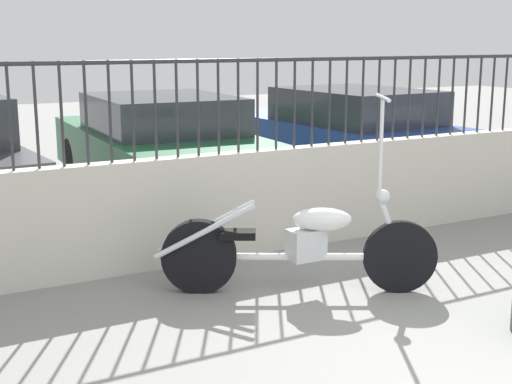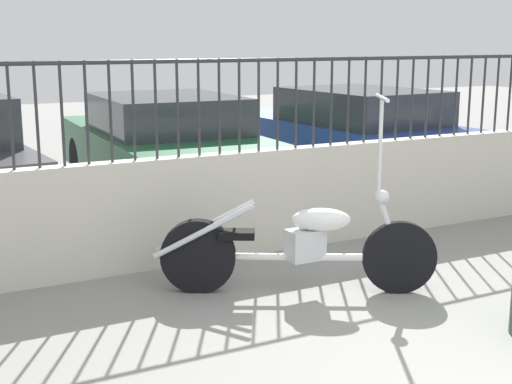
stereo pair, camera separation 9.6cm
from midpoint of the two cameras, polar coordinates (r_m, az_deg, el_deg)
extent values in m
cube|color=beige|center=(6.59, 0.63, -0.75)|extent=(9.15, 0.18, 0.95)
cylinder|color=#2D2D33|center=(5.76, -18.59, 5.75)|extent=(0.02, 0.02, 0.83)
cylinder|color=#2D2D33|center=(5.79, -16.69, 5.90)|extent=(0.02, 0.02, 0.83)
cylinder|color=#2D2D33|center=(5.83, -14.80, 6.05)|extent=(0.02, 0.02, 0.83)
cylinder|color=#2D2D33|center=(5.88, -12.95, 6.19)|extent=(0.02, 0.02, 0.83)
cylinder|color=#2D2D33|center=(5.93, -11.12, 6.32)|extent=(0.02, 0.02, 0.83)
cylinder|color=#2D2D33|center=(5.99, -9.32, 6.44)|extent=(0.02, 0.02, 0.83)
cylinder|color=#2D2D33|center=(6.05, -7.56, 6.55)|extent=(0.02, 0.02, 0.83)
cylinder|color=#2D2D33|center=(6.12, -5.84, 6.65)|extent=(0.02, 0.02, 0.83)
cylinder|color=#2D2D33|center=(6.19, -4.16, 6.75)|extent=(0.02, 0.02, 0.83)
cylinder|color=#2D2D33|center=(6.27, -2.51, 6.84)|extent=(0.02, 0.02, 0.83)
cylinder|color=#2D2D33|center=(6.36, -0.91, 6.92)|extent=(0.02, 0.02, 0.83)
cylinder|color=#2D2D33|center=(6.45, 0.65, 6.99)|extent=(0.02, 0.02, 0.83)
cylinder|color=#2D2D33|center=(6.54, 2.16, 7.06)|extent=(0.02, 0.02, 0.83)
cylinder|color=#2D2D33|center=(6.64, 3.63, 7.12)|extent=(0.02, 0.02, 0.83)
cylinder|color=#2D2D33|center=(6.74, 5.06, 7.17)|extent=(0.02, 0.02, 0.83)
cylinder|color=#2D2D33|center=(6.85, 6.45, 7.22)|extent=(0.02, 0.02, 0.83)
cylinder|color=#2D2D33|center=(6.96, 7.79, 7.26)|extent=(0.02, 0.02, 0.83)
cylinder|color=#2D2D33|center=(7.07, 9.09, 7.30)|extent=(0.02, 0.02, 0.83)
cylinder|color=#2D2D33|center=(7.19, 10.35, 7.33)|extent=(0.02, 0.02, 0.83)
cylinder|color=#2D2D33|center=(7.31, 11.57, 7.36)|extent=(0.02, 0.02, 0.83)
cylinder|color=#2D2D33|center=(7.43, 12.74, 7.38)|extent=(0.02, 0.02, 0.83)
cylinder|color=#2D2D33|center=(7.56, 13.88, 7.40)|extent=(0.02, 0.02, 0.83)
cylinder|color=#2D2D33|center=(7.69, 14.98, 7.42)|extent=(0.02, 0.02, 0.83)
cylinder|color=#2D2D33|center=(7.82, 16.05, 7.43)|extent=(0.02, 0.02, 0.83)
cylinder|color=#2D2D33|center=(7.96, 17.07, 7.44)|extent=(0.02, 0.02, 0.83)
cylinder|color=#2D2D33|center=(8.09, 18.07, 7.45)|extent=(0.02, 0.02, 0.83)
cylinder|color=#2D2D33|center=(8.23, 19.03, 7.46)|extent=(0.02, 0.02, 0.83)
cylinder|color=#2D2D33|center=(8.38, 19.96, 7.46)|extent=(0.02, 0.02, 0.83)
cylinder|color=#2D2D33|center=(6.42, 0.66, 10.52)|extent=(9.15, 0.04, 0.04)
cylinder|color=black|center=(5.66, 11.88, -5.15)|extent=(0.54, 0.33, 0.58)
cylinder|color=black|center=(5.59, -4.16, -5.15)|extent=(0.56, 0.37, 0.59)
cylinder|color=silver|center=(5.57, 3.92, -5.20)|extent=(1.29, 0.74, 0.06)
cube|color=silver|center=(5.54, 4.45, -4.21)|extent=(0.28, 0.18, 0.24)
ellipsoid|color=white|center=(5.50, 5.73, -2.21)|extent=(0.50, 0.39, 0.18)
cube|color=black|center=(5.52, -1.08, -3.40)|extent=(0.32, 0.27, 0.06)
cylinder|color=silver|center=(5.58, 11.08, -2.70)|extent=(0.22, 0.14, 0.51)
sphere|color=silver|center=(5.52, 10.57, -0.40)|extent=(0.11, 0.11, 0.11)
cylinder|color=silver|center=(5.44, 10.41, 3.58)|extent=(0.03, 0.03, 0.73)
cylinder|color=silver|center=(5.40, 10.56, 7.43)|extent=(0.28, 0.47, 0.03)
cylinder|color=silver|center=(5.45, -3.74, -3.17)|extent=(0.71, 0.41, 0.44)
cylinder|color=silver|center=(5.59, -3.62, -2.79)|extent=(0.71, 0.41, 0.44)
cylinder|color=black|center=(7.51, -17.01, -0.90)|extent=(0.15, 0.65, 0.64)
cylinder|color=black|center=(10.01, -13.81, 2.44)|extent=(0.14, 0.64, 0.64)
cylinder|color=black|center=(10.43, -5.14, 3.12)|extent=(0.14, 0.64, 0.64)
cylinder|color=black|center=(7.59, -10.02, -0.42)|extent=(0.14, 0.64, 0.64)
cylinder|color=black|center=(8.14, 0.94, 0.61)|extent=(0.14, 0.64, 0.64)
cube|color=#1E5933|center=(8.96, -7.23, 3.06)|extent=(1.89, 4.15, 0.61)
cube|color=#2D3338|center=(8.70, -6.91, 6.27)|extent=(1.63, 2.02, 0.43)
cylinder|color=black|center=(10.88, -0.01, 3.54)|extent=(0.15, 0.65, 0.64)
cylinder|color=black|center=(11.78, 6.77, 4.12)|extent=(0.15, 0.65, 0.64)
cylinder|color=black|center=(8.70, 9.20, 1.21)|extent=(0.15, 0.65, 0.64)
cylinder|color=black|center=(9.80, 16.47, 2.09)|extent=(0.15, 0.65, 0.64)
cube|color=navy|center=(10.20, 7.84, 4.04)|extent=(1.98, 4.47, 0.58)
cube|color=#2D3338|center=(9.98, 8.71, 6.83)|extent=(1.67, 2.19, 0.46)
camera|label=1|loc=(0.05, -89.53, 0.10)|focal=50.00mm
camera|label=2|loc=(0.05, 90.47, -0.10)|focal=50.00mm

